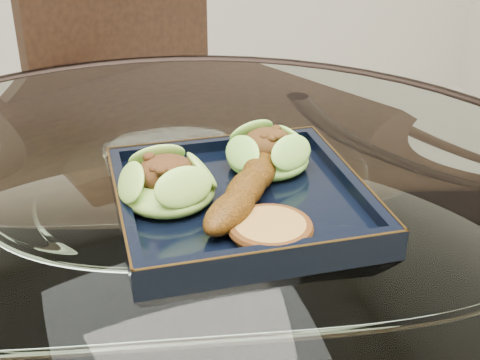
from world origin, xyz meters
name	(u,v)px	position (x,y,z in m)	size (l,w,h in m)	color
dining_table	(184,316)	(0.00, 0.00, 0.60)	(1.13, 1.13, 0.77)	white
dining_chair	(165,159)	(0.11, 0.53, 0.56)	(0.57, 0.57, 1.01)	#331E11
navy_plate	(240,204)	(0.06, -0.04, 0.77)	(0.27, 0.27, 0.02)	black
lettuce_wrap_left	(167,186)	(-0.02, -0.03, 0.80)	(0.10, 0.10, 0.04)	#5B9E2E
lettuce_wrap_right	(268,155)	(0.12, 0.01, 0.80)	(0.10, 0.10, 0.04)	#63A830
roasted_plantain	(246,190)	(0.06, -0.06, 0.80)	(0.18, 0.04, 0.03)	#6A3C0B
crumb_patty	(270,229)	(0.06, -0.13, 0.79)	(0.08, 0.08, 0.01)	#AA7C38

